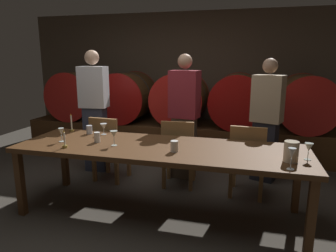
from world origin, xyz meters
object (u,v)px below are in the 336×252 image
object	(u,v)px
candle_right	(65,143)
cup_left	(89,130)
wine_barrel_left	(127,97)
guest_right	(266,120)
wine_barrel_right	(238,100)
chair_left	(108,146)
pitcher	(291,152)
wine_barrel_center	(181,99)
wine_glass_far_left	(61,132)
cup_center	(97,137)
chair_center	(179,150)
wine_glass_far_right	(309,148)
dining_table	(160,152)
wine_barrel_far_left	(79,95)
wine_glass_center	(114,135)
wine_glass_left	(104,127)
guest_left	(95,111)
cup_right	(174,146)
wine_barrel_far_right	(305,103)
wine_glass_right	(292,154)
guest_center	(184,117)
candle_left	(72,126)
chair_right	(248,158)

from	to	relation	value
candle_right	cup_left	xyz separation A→B (m)	(-0.05, 0.59, 0.00)
wine_barrel_left	guest_right	distance (m)	2.58
wine_barrel_right	candle_right	size ratio (longest dim) A/B	4.98
chair_left	pitcher	size ratio (longest dim) A/B	4.85
wine_barrel_center	chair_left	xyz separation A→B (m)	(-0.63, -1.58, -0.45)
wine_glass_far_left	cup_center	size ratio (longest dim) A/B	1.38
chair_center	candle_right	bearing A→B (deg)	43.14
guest_right	wine_glass_far_right	xyz separation A→B (m)	(0.29, -1.33, 0.03)
pitcher	cup_left	xyz separation A→B (m)	(-2.19, 0.46, -0.04)
dining_table	guest_right	xyz separation A→B (m)	(1.09, 1.26, 0.14)
wine_barrel_far_left	wine_glass_center	xyz separation A→B (m)	(1.80, -2.36, -0.08)
wine_barrel_left	wine_glass_left	xyz separation A→B (m)	(0.50, -1.96, -0.10)
dining_table	guest_left	bearing A→B (deg)	141.26
chair_left	cup_right	bearing A→B (deg)	148.34
chair_left	wine_barrel_far_right	bearing A→B (deg)	-143.71
wine_barrel_far_right	candle_right	xyz separation A→B (m)	(-2.61, -2.56, -0.15)
wine_barrel_far_right	guest_left	bearing A→B (deg)	-157.33
wine_glass_center	wine_glass_right	world-z (taller)	wine_glass_right
wine_barrel_center	guest_center	size ratio (longest dim) A/B	0.54
wine_barrel_center	dining_table	xyz separation A→B (m)	(0.29, -2.27, -0.26)
wine_glass_far_left	cup_left	size ratio (longest dim) A/B	1.49
wine_barrel_right	candle_left	size ratio (longest dim) A/B	4.05
chair_right	wine_glass_far_left	size ratio (longest dim) A/B	5.87
chair_center	cup_left	size ratio (longest dim) A/B	8.73
wine_glass_center	cup_center	size ratio (longest dim) A/B	1.43
wine_glass_left	wine_glass_right	distance (m)	2.10
guest_right	candle_right	distance (m)	2.53
wine_barrel_left	wine_glass_center	world-z (taller)	wine_barrel_left
chair_left	wine_glass_left	distance (m)	0.54
wine_barrel_left	wine_glass_left	distance (m)	2.03
dining_table	wine_glass_right	size ratio (longest dim) A/B	16.39
candle_right	wine_barrel_far_left	bearing A→B (deg)	117.87
candle_left	cup_right	bearing A→B (deg)	-18.97
pitcher	wine_glass_center	world-z (taller)	pitcher
chair_left	chair_center	xyz separation A→B (m)	(0.95, 0.04, 0.00)
guest_right	wine_glass_far_right	distance (m)	1.36
chair_left	pitcher	distance (m)	2.34
pitcher	wine_glass_left	xyz separation A→B (m)	(-2.01, 0.47, 0.00)
dining_table	wine_glass_far_right	distance (m)	1.40
chair_right	guest_right	world-z (taller)	guest_right
candle_left	cup_right	size ratio (longest dim) A/B	2.07
wine_barrel_far_right	wine_glass_center	size ratio (longest dim) A/B	5.84
wine_barrel_left	wine_glass_far_left	xyz separation A→B (m)	(0.21, -2.37, -0.09)
guest_left	wine_barrel_center	bearing A→B (deg)	-133.79
wine_glass_left	wine_barrel_center	bearing A→B (deg)	76.00
candle_right	wine_glass_far_left	world-z (taller)	candle_right
chair_right	pitcher	xyz separation A→B (m)	(0.36, -0.81, 0.35)
wine_barrel_right	wine_glass_center	bearing A→B (deg)	-115.66
wine_barrel_far_right	dining_table	world-z (taller)	wine_barrel_far_right
wine_barrel_far_left	guest_center	world-z (taller)	guest_center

